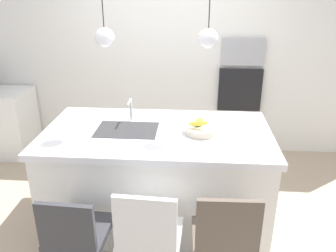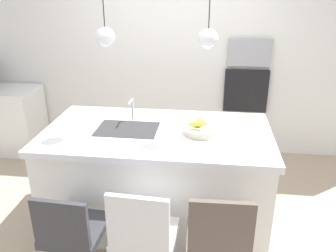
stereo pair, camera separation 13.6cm
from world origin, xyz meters
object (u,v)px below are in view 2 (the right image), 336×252
at_px(chair_near, 72,231).
at_px(chair_far, 219,239).
at_px(fruit_bowl, 201,129).
at_px(oven, 246,91).
at_px(chair_middle, 143,234).
at_px(microwave, 249,52).

distance_m(chair_near, chair_far, 1.07).
bearing_deg(fruit_bowl, oven, 71.60).
bearing_deg(chair_middle, microwave, 70.13).
height_order(microwave, chair_middle, microwave).
distance_m(microwave, chair_far, 2.65).
distance_m(oven, chair_far, 2.54).
relative_size(microwave, chair_near, 0.64).
distance_m(fruit_bowl, chair_far, 1.01).
relative_size(fruit_bowl, microwave, 0.57).
bearing_deg(oven, fruit_bowl, -108.40).
relative_size(fruit_bowl, oven, 0.55).
distance_m(oven, chair_middle, 2.67).
bearing_deg(fruit_bowl, chair_far, -79.10).
xyz_separation_m(chair_near, chair_middle, (0.53, -0.00, 0.03)).
bearing_deg(chair_middle, fruit_bowl, 67.55).
height_order(oven, chair_middle, oven).
distance_m(fruit_bowl, chair_near, 1.35).
distance_m(microwave, chair_near, 3.00).
xyz_separation_m(oven, chair_middle, (-0.90, -2.49, -0.36)).
bearing_deg(chair_middle, chair_near, 179.53).
height_order(microwave, chair_near, microwave).
distance_m(oven, chair_near, 2.89).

